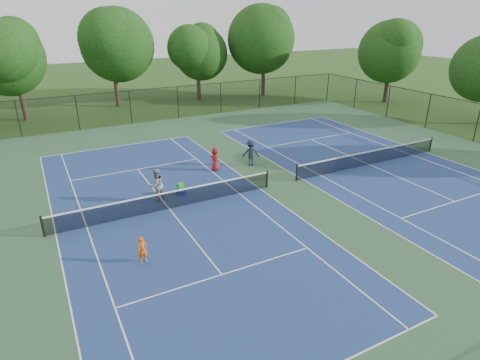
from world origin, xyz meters
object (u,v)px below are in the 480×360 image
bystander_c (215,159)px  ball_crate (181,192)px  bystander_b (251,153)px  tree_back_d (264,36)px  tree_back_b (111,42)px  tree_back_c (197,50)px  tree_back_a (13,53)px  ball_hopper (180,187)px  child_player (143,250)px  tree_side_e (392,48)px  instructor (156,185)px

bystander_c → ball_crate: bystander_c is taller
bystander_c → bystander_b: bearing=143.7°
tree_back_d → bystander_c: 26.12m
tree_back_b → ball_crate: (-1.85, -24.61, -6.45)m
tree_back_d → bystander_b: size_ratio=5.92×
tree_back_b → tree_back_c: (9.00, -1.00, -1.11)m
tree_back_a → bystander_b: 24.65m
tree_back_a → bystander_c: tree_back_a is taller
tree_back_b → ball_crate: 25.51m
tree_back_c → bystander_c: 22.89m
bystander_b → ball_hopper: bystander_b is taller
bystander_b → tree_back_c: bearing=-80.1°
child_player → tree_side_e: bearing=18.5°
tree_back_d → child_player: 36.52m
child_player → bystander_b: (9.38, 7.74, 0.29)m
tree_back_b → instructor: bearing=-97.4°
tree_back_b → bystander_c: tree_back_b is taller
ball_crate → tree_back_a: bearing=107.5°
tree_back_a → tree_back_b: (9.00, 2.00, 0.56)m
bystander_b → instructor: bearing=41.7°
tree_side_e → bystander_c: tree_side_e is taller
tree_back_c → tree_back_d: tree_back_d is taller
tree_back_a → tree_side_e: bearing=-15.5°
child_player → ball_crate: bearing=46.0°
tree_back_c → ball_crate: bearing=-114.7°
tree_back_a → ball_hopper: 24.35m
child_player → ball_hopper: child_player is taller
bystander_c → ball_hopper: bystander_c is taller
tree_back_b → ball_hopper: bearing=-94.3°
bystander_b → ball_hopper: 6.19m
bystander_b → child_player: bearing=62.8°
ball_hopper → ball_crate: bearing=0.0°
bystander_b → bystander_c: size_ratio=1.16×
tree_back_c → bystander_b: size_ratio=4.80×
tree_side_e → bystander_c: bearing=-158.5°
child_player → bystander_c: 10.59m
child_player → instructor: bearing=56.7°
tree_back_a → tree_back_d: tree_back_d is taller
instructor → ball_hopper: (1.38, 0.13, -0.44)m
instructor → bystander_c: (4.67, 2.66, -0.18)m
ball_hopper → child_player: bearing=-123.4°
bystander_c → ball_hopper: (-3.29, -2.53, -0.26)m
tree_back_b → tree_back_c: bearing=-6.3°
ball_crate → tree_back_d: bearing=50.2°
instructor → ball_hopper: instructor is taller
tree_back_c → bystander_c: tree_back_c is taller
tree_side_e → ball_crate: tree_side_e is taller
child_player → tree_back_c: bearing=52.9°
tree_side_e → ball_crate: (-28.85, -12.61, -5.66)m
ball_hopper → instructor: bearing=-174.6°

